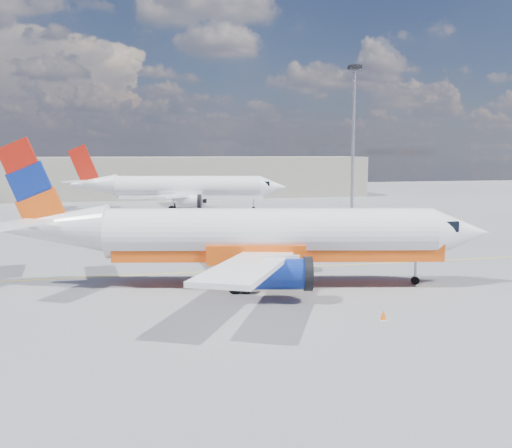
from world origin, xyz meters
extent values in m
plane|color=slate|center=(0.00, 0.00, 0.00)|extent=(240.00, 240.00, 0.00)
cube|color=yellow|center=(0.00, 3.00, 0.01)|extent=(70.00, 0.15, 0.01)
cube|color=#ABA593|center=(5.00, 75.00, 4.00)|extent=(70.00, 14.00, 8.00)
cylinder|color=white|center=(1.24, -2.27, 3.56)|extent=(21.95, 7.94, 3.36)
cone|color=white|center=(13.79, -5.02, 3.56)|extent=(4.58, 4.13, 3.36)
cone|color=white|center=(-12.76, 0.80, 3.90)|extent=(7.44, 4.60, 3.19)
cube|color=black|center=(12.44, -4.72, 4.10)|extent=(2.13, 2.58, 0.69)
cube|color=#EC510E|center=(1.72, -2.37, 2.42)|extent=(21.83, 7.36, 1.19)
cube|color=white|center=(1.27, 4.81, 2.67)|extent=(3.50, 11.94, 0.79)
cube|color=white|center=(-1.69, -8.71, 2.67)|extent=(8.10, 12.03, 0.79)
cylinder|color=navy|center=(2.67, 1.97, 1.73)|extent=(3.88, 2.60, 1.88)
cylinder|color=navy|center=(0.77, -6.72, 1.73)|extent=(3.88, 2.60, 1.88)
cylinder|color=black|center=(4.22, 1.63, 1.73)|extent=(0.93, 2.13, 2.08)
cylinder|color=black|center=(2.31, -7.06, 1.73)|extent=(0.93, 2.13, 2.08)
cube|color=#EC510E|center=(-14.20, 1.12, 6.92)|extent=(4.59, 1.28, 6.17)
cube|color=white|center=(-13.53, 4.21, 4.55)|extent=(2.65, 5.13, 0.18)
cube|color=white|center=(-14.88, -1.97, 4.55)|extent=(4.37, 5.36, 0.18)
cylinder|color=#9A9AA2|center=(10.89, -4.38, 1.24)|extent=(0.21, 0.21, 2.08)
cylinder|color=black|center=(10.89, -4.38, 0.28)|extent=(0.59, 0.35, 0.55)
cylinder|color=black|center=(-0.18, 0.47, 0.44)|extent=(0.95, 0.56, 0.89)
cylinder|color=black|center=(-1.20, -4.16, 0.44)|extent=(0.95, 0.56, 0.89)
cylinder|color=white|center=(1.66, 49.06, 3.61)|extent=(22.28, 8.37, 3.41)
cone|color=white|center=(14.36, 46.08, 3.61)|extent=(4.69, 4.24, 3.41)
cone|color=white|center=(-12.52, 52.39, 3.97)|extent=(7.58, 4.76, 3.24)
cube|color=black|center=(12.99, 46.40, 4.17)|extent=(2.19, 2.64, 0.70)
cube|color=white|center=(2.14, 48.95, 2.46)|extent=(22.14, 7.79, 1.20)
cube|color=white|center=(1.80, 56.25, 2.71)|extent=(3.38, 12.09, 0.81)
cube|color=white|center=(-1.42, 42.57, 2.71)|extent=(8.37, 12.18, 0.81)
cylinder|color=white|center=(3.18, 53.35, 1.76)|extent=(3.95, 2.68, 1.91)
cylinder|color=white|center=(1.11, 44.55, 1.76)|extent=(3.95, 2.68, 1.91)
cylinder|color=black|center=(4.74, 52.98, 1.76)|extent=(0.97, 2.17, 2.11)
cylinder|color=black|center=(2.67, 44.18, 1.76)|extent=(0.97, 2.17, 2.11)
cube|color=#B4190D|center=(-13.98, 52.73, 7.03)|extent=(4.66, 1.37, 6.27)
cube|color=white|center=(-13.25, 55.86, 4.62)|extent=(2.62, 5.19, 0.18)
cube|color=white|center=(-14.72, 49.61, 4.62)|extent=(4.49, 5.44, 0.18)
cylinder|color=#9A9AA2|center=(11.43, 46.77, 1.25)|extent=(0.22, 0.22, 2.11)
cylinder|color=black|center=(11.43, 46.77, 0.28)|extent=(0.60, 0.36, 0.56)
cylinder|color=black|center=(0.25, 51.87, 0.45)|extent=(0.97, 0.58, 0.90)
cylinder|color=black|center=(-0.85, 47.18, 0.45)|extent=(0.97, 0.58, 0.90)
cylinder|color=black|center=(13.76, 9.01, 0.26)|extent=(0.56, 0.39, 0.52)
cylinder|color=black|center=(13.20, 7.65, 0.26)|extent=(0.56, 0.39, 0.52)
cylinder|color=black|center=(15.69, 8.21, 0.26)|extent=(0.56, 0.39, 0.52)
cylinder|color=black|center=(15.14, 6.86, 0.26)|extent=(0.56, 0.39, 0.52)
cube|color=yellow|center=(14.45, 7.93, 0.78)|extent=(3.07, 2.39, 1.05)
cube|color=black|center=(13.96, 8.13, 1.62)|extent=(1.64, 1.64, 0.63)
cube|color=white|center=(5.09, -11.54, 0.02)|extent=(0.40, 0.40, 0.04)
cone|color=#FB5E0A|center=(5.09, -11.54, 0.30)|extent=(0.34, 0.34, 0.52)
cylinder|color=#9A9AA2|center=(22.14, 33.53, 9.92)|extent=(0.44, 0.44, 19.84)
cube|color=black|center=(22.14, 33.53, 20.13)|extent=(1.49, 1.49, 0.50)
camera|label=1|loc=(-8.35, -38.83, 8.95)|focal=40.00mm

